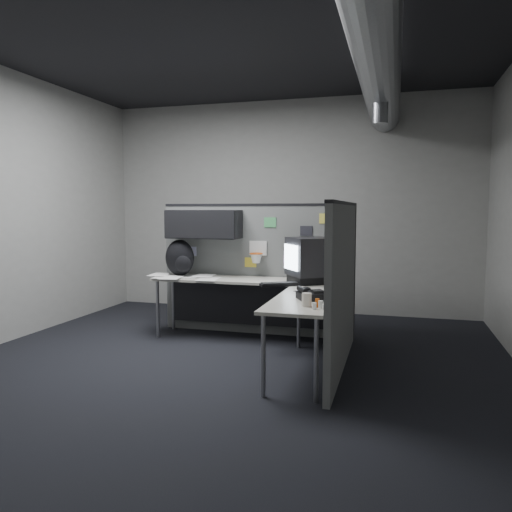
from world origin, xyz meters
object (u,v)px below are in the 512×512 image
(backpack, at_px, (180,258))
(desk, at_px, (262,293))
(keyboard, at_px, (279,284))
(monitor, at_px, (310,260))
(phone, at_px, (310,295))

(backpack, bearing_deg, desk, -35.50)
(backpack, bearing_deg, keyboard, -38.40)
(monitor, relative_size, backpack, 1.38)
(desk, bearing_deg, monitor, 17.39)
(keyboard, bearing_deg, phone, -40.54)
(desk, xyz_separation_m, phone, (0.69, -0.87, 0.16))
(monitor, height_order, keyboard, monitor)
(desk, bearing_deg, backpack, 164.49)
(desk, distance_m, phone, 1.13)
(phone, bearing_deg, monitor, 82.96)
(keyboard, relative_size, backpack, 0.97)
(monitor, bearing_deg, keyboard, -122.95)
(desk, relative_size, backpack, 5.10)
(monitor, height_order, phone, monitor)
(phone, distance_m, backpack, 2.19)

